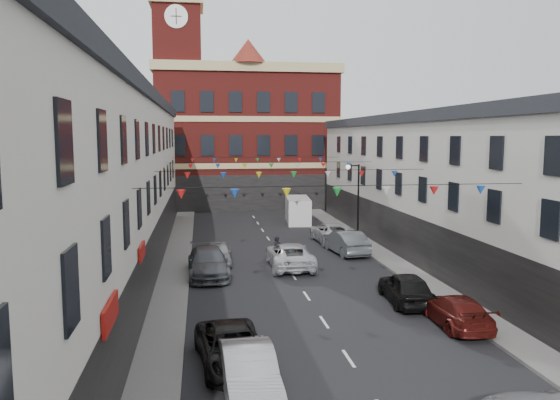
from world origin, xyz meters
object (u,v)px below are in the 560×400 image
car_left_b (249,373)px  car_right_e (345,242)px  car_right_f (331,232)px  car_left_e (218,253)px  car_right_c (456,310)px  street_lamp (355,191)px  moving_car (290,255)px  pedestrian (277,250)px  car_left_d (208,262)px  car_left_c (232,347)px  car_right_d (406,288)px  white_van (298,210)px

car_left_b → car_right_e: (8.50, 20.04, 0.06)m
car_right_f → car_left_e: bearing=31.0°
car_right_c → street_lamp: bearing=-91.5°
car_right_e → moving_car: size_ratio=0.89×
car_left_b → car_right_e: car_right_e is taller
street_lamp → pedestrian: (-7.03, -6.67, -3.02)m
car_left_d → car_right_e: (9.56, 4.83, 0.02)m
car_left_d → car_right_c: car_left_d is taller
car_right_c → car_right_f: (-0.85, 19.08, 0.09)m
car_left_d → car_right_f: size_ratio=1.02×
car_right_c → car_right_f: 19.10m
car_right_f → pedestrian: size_ratio=3.12×
car_left_c → car_left_e: car_left_e is taller
car_right_d → car_right_f: bearing=-86.7°
car_left_e → car_right_f: 10.74m
car_left_b → moving_car: bearing=73.9°
car_left_e → car_right_d: bearing=-46.7°
car_right_f → pedestrian: (-5.13, -6.51, 0.12)m
car_left_e → moving_car: moving_car is taller
car_right_e → moving_car: bearing=30.8°
car_right_c → car_right_d: bearing=-72.7°
white_van → car_right_c: bearing=-81.0°
car_left_b → car_right_c: 10.69m
car_left_d → moving_car: bearing=12.3°
white_van → moving_car: bearing=-96.1°
car_right_f → moving_car: 8.92m
car_right_d → car_right_f: 15.73m
car_right_f → pedestrian: pedestrian is taller
car_left_b → car_left_e: 18.20m
car_left_b → pedestrian: (3.39, 17.72, 0.12)m
car_right_d → car_right_e: 11.54m
car_left_b → white_van: 34.98m
car_right_f → white_van: (-0.85, 9.90, 0.43)m
car_left_d → moving_car: size_ratio=0.99×
car_right_c → car_right_d: 3.49m
car_left_c → car_right_c: 10.14m
car_left_e → car_right_d: 13.10m
car_right_d → car_right_e: bearing=-86.7°
car_left_d → car_right_d: 11.62m
car_left_b → car_right_f: car_left_b is taller
white_van → pedestrian: bearing=-99.0°
street_lamp → car_left_d: street_lamp is taller
white_van → pedestrian: white_van is taller
car_left_b → car_left_c: bearing=96.9°
car_left_c → car_right_d: (8.81, 6.14, 0.09)m
car_left_c → car_left_d: (-0.67, 12.86, 0.12)m
car_left_c → moving_car: 14.84m
car_left_b → pedestrian: size_ratio=2.64×
car_left_d → car_right_f: bearing=41.0°
car_right_f → pedestrian: 8.29m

